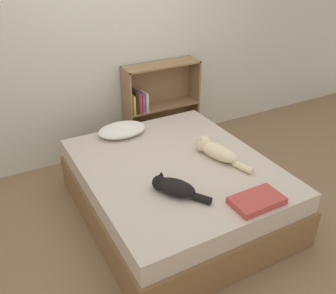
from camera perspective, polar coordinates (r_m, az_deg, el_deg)
The scene contains 8 objects.
ground_plane at distance 3.50m, azimuth 1.11°, elevation -9.75°, with size 8.00×8.00×0.00m, color #846647.
wall_back at distance 4.08m, azimuth -8.73°, elevation 15.49°, with size 8.00×0.06×2.50m.
bed at distance 3.35m, azimuth 1.15°, elevation -6.40°, with size 1.56×1.86×0.51m.
pillow at distance 3.69m, azimuth -7.02°, elevation 2.62°, with size 0.48×0.33×0.10m.
cat_light at distance 3.30m, azimuth 7.20°, elevation -0.49°, with size 0.25×0.60×0.17m.
cat_dark at distance 2.83m, azimuth 0.86°, elevation -6.10°, with size 0.34×0.43×0.14m.
bookshelf at distance 4.38m, azimuth -1.61°, elevation 6.58°, with size 0.88×0.26×0.99m.
blanket_fold at distance 2.82m, azimuth 13.38°, elevation -7.96°, with size 0.38×0.23×0.05m.
Camera 1 is at (-1.36, -2.35, 2.21)m, focal length 40.00 mm.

